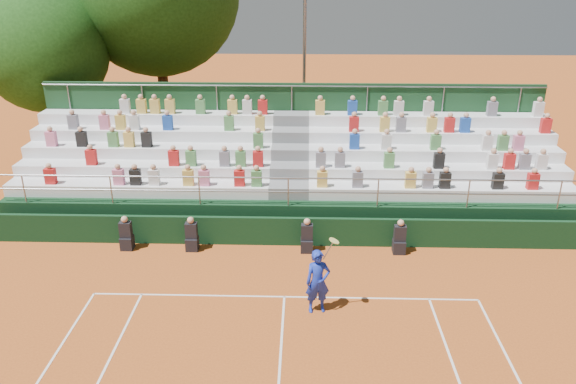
{
  "coord_description": "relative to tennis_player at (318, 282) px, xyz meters",
  "views": [
    {
      "loc": [
        0.51,
        -13.64,
        8.88
      ],
      "look_at": [
        0.0,
        3.5,
        1.8
      ],
      "focal_mm": 35.0,
      "sensor_mm": 36.0,
      "label": 1
    }
  ],
  "objects": [
    {
      "name": "tennis_player",
      "position": [
        0.0,
        0.0,
        0.0
      ],
      "size": [
        0.9,
        0.55,
        2.22
      ],
      "color": "#182EB4",
      "rests_on": "ground"
    },
    {
      "name": "ground",
      "position": [
        -0.93,
        0.64,
        -0.92
      ],
      "size": [
        90.0,
        90.0,
        0.0
      ],
      "primitive_type": "plane",
      "color": "#B7551E",
      "rests_on": "ground"
    },
    {
      "name": "grandstand",
      "position": [
        -0.92,
        7.08,
        0.16
      ],
      "size": [
        20.0,
        5.2,
        4.4
      ],
      "color": "black",
      "rests_on": "ground"
    },
    {
      "name": "line_officials",
      "position": [
        -1.97,
        3.39,
        -0.44
      ],
      "size": [
        9.38,
        0.4,
        1.19
      ],
      "color": "black",
      "rests_on": "ground"
    },
    {
      "name": "tree_west",
      "position": [
        -11.92,
        11.88,
        4.37
      ],
      "size": [
        5.6,
        5.6,
        8.1
      ],
      "color": "#341F13",
      "rests_on": "ground"
    },
    {
      "name": "floodlight_mast",
      "position": [
        -0.44,
        13.88,
        4.26
      ],
      "size": [
        0.6,
        0.25,
        8.98
      ],
      "color": "gray",
      "rests_on": "ground"
    },
    {
      "name": "courtside_wall",
      "position": [
        -0.93,
        3.84,
        -0.42
      ],
      "size": [
        20.0,
        0.15,
        1.0
      ],
      "primitive_type": "cube",
      "color": "black",
      "rests_on": "ground"
    }
  ]
}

